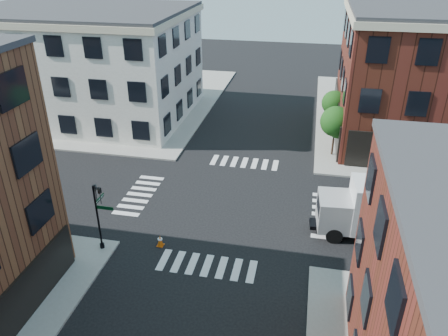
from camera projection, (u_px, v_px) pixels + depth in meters
name	position (u px, v px, depth m)	size (l,w,h in m)	color
ground	(229.00, 204.00, 32.15)	(120.00, 120.00, 0.00)	black
sidewalk_nw	(96.00, 97.00, 54.13)	(30.00, 30.00, 0.15)	gray
building_nw	(85.00, 64.00, 46.93)	(22.00, 16.00, 11.00)	beige
tree_near	(336.00, 123.00, 38.03)	(2.69, 2.69, 4.49)	black
tree_far	(334.00, 104.00, 43.38)	(2.43, 2.43, 4.07)	black
signal_pole	(99.00, 210.00, 26.23)	(1.29, 1.24, 4.60)	black
box_truck	(388.00, 210.00, 27.80)	(8.73, 3.21, 3.88)	silver
traffic_cone	(160.00, 241.00, 27.62)	(0.44, 0.44, 0.77)	#CD5309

